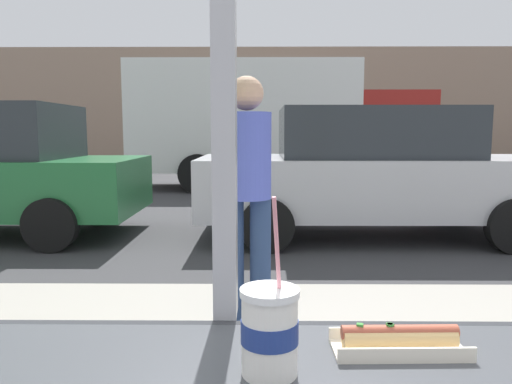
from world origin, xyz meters
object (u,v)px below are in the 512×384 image
soda_cup_right (270,330)px  pedestrian (247,184)px  hotdog_tray_near (399,340)px  box_truck (272,121)px  parked_car_silver (373,172)px

soda_cup_right → pedestrian: pedestrian is taller
hotdog_tray_near → box_truck: box_truck is taller
hotdog_tray_near → pedestrian: pedestrian is taller
soda_cup_right → pedestrian: 2.38m
hotdog_tray_near → parked_car_silver: 5.74m
pedestrian → hotdog_tray_near: bearing=-81.4°
soda_cup_right → pedestrian: size_ratio=0.19×
hotdog_tray_near → parked_car_silver: bearing=77.5°
parked_car_silver → pedestrian: bearing=-115.7°
parked_car_silver → box_truck: (-1.21, 5.72, 0.79)m
parked_car_silver → box_truck: size_ratio=0.64×
hotdog_tray_near → box_truck: size_ratio=0.03×
pedestrian → box_truck: bearing=87.6°
hotdog_tray_near → parked_car_silver: (1.24, 5.60, -0.15)m
hotdog_tray_near → soda_cup_right: bearing=-160.7°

